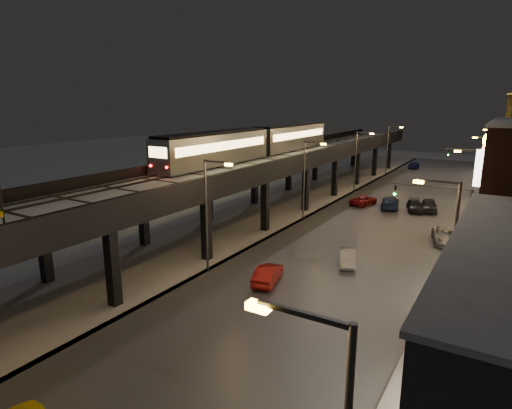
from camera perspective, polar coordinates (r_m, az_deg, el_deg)
The scene contains 30 objects.
ground at distance 26.59m, azimuth -23.29°, elevation -17.58°, with size 220.00×220.00×0.00m, color silver.
road_surface at distance 50.77m, azimuth 16.62°, elevation -2.13°, with size 17.00×120.00×0.06m, color #46474D.
sidewalk_right at distance 49.39m, azimuth 27.90°, elevation -3.56°, with size 4.00×120.00×0.14m, color #9FA1A8.
under_viaduct_pavement at distance 55.48m, azimuth 3.06°, elevation -0.26°, with size 11.00×120.00×0.06m, color #9FA1A8.
elevated_viaduct at distance 51.69m, azimuth 1.48°, elevation 5.05°, with size 9.00×100.00×6.30m.
viaduct_trackbed at distance 51.69m, azimuth 1.55°, elevation 5.91°, with size 8.40×100.00×0.32m.
viaduct_parapet_streetside at distance 49.66m, azimuth 5.96°, elevation 6.07°, with size 0.30×100.00×1.10m, color black.
viaduct_parapet_far at distance 53.92m, azimuth -2.47°, elevation 6.72°, with size 0.30×100.00×1.10m, color black.
streetlight_left_1 at distance 33.28m, azimuth -6.31°, elevation -0.49°, with size 2.57×0.28×9.00m.
streetlight_right_1 at distance 26.92m, azimuth 24.26°, elevation -5.04°, with size 2.56×0.28×9.00m.
streetlight_left_2 at distance 48.50m, azimuth 6.72°, elevation 3.94°, with size 2.57×0.28×9.00m.
streetlight_right_2 at distance 44.37m, azimuth 27.29°, elevation 1.61°, with size 2.56×0.28×9.00m.
streetlight_left_3 at distance 65.15m, azimuth 13.37°, elevation 6.12°, with size 2.57×0.28×9.00m.
streetlight_right_3 at distance 62.14m, azimuth 28.60°, elevation 4.49°, with size 2.56×0.28×9.00m.
streetlight_left_4 at distance 82.37m, azimuth 17.30°, elevation 7.37°, with size 2.57×0.28×9.00m.
streetlight_right_4 at distance 80.01m, azimuth 29.33°, elevation 6.08°, with size 2.56×0.28×9.00m.
traffic_light_rig_a at distance 35.83m, azimuth 24.61°, elevation -1.87°, with size 6.10×0.34×7.00m.
traffic_light_rig_b at distance 65.25m, azimuth 27.90°, elevation 4.27°, with size 6.10×0.34×7.00m.
subway_train at distance 54.46m, azimuth 0.33°, elevation 8.41°, with size 2.95×35.94×3.53m.
car_near_white at distance 32.39m, azimuth 1.60°, elevation -9.33°, with size 1.42×4.07×1.34m, color maroon.
car_mid_silver at distance 57.86m, azimuth 14.17°, elevation 0.53°, with size 2.07×4.50×1.25m, color maroon.
car_mid_dark at distance 56.96m, azimuth 17.45°, elevation 0.24°, with size 2.10×5.18×1.50m, color #1A284D.
car_far_white at distance 92.74m, azimuth 20.32°, elevation 4.96°, with size 1.73×4.29×1.46m, color #121751.
car_onc_silver at distance 36.59m, azimuth 12.14°, elevation -6.99°, with size 1.29×3.70×1.22m, color #9B9DA1.
car_onc_dark at distance 44.88m, azimuth 23.97°, elevation -3.93°, with size 2.26×4.90×1.36m, color gray.
car_onc_white at distance 56.36m, azimuth 20.44°, elevation -0.24°, with size 1.81×4.46×1.29m, color black.
car_onc_red at distance 56.81m, azimuth 22.10°, elevation -0.17°, with size 1.78×4.43×1.51m, color black.
sign_mcdonalds at distance 48.20m, azimuth 29.64°, elevation 6.17°, with size 3.10×0.54×10.42m.
sign_citgo at distance 28.89m, azimuth 29.00°, elevation 1.35°, with size 2.21×0.39×10.50m.
sign_carwash at distance 31.59m, azimuth 28.61°, elevation -2.94°, with size 1.44×0.35×7.46m.
Camera 1 is at (19.32, -12.56, 13.27)m, focal length 30.00 mm.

